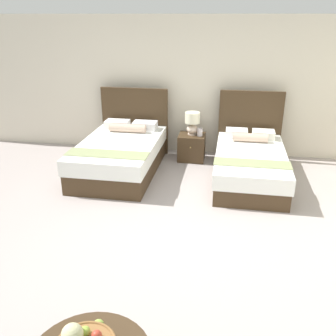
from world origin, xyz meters
name	(u,v)px	position (x,y,z in m)	size (l,w,h in m)	color
ground_plane	(163,240)	(0.00, 0.00, -0.01)	(10.36, 10.16, 0.02)	#A29793
wall_back	(193,86)	(0.00, 3.28, 1.28)	(10.36, 0.12, 2.56)	beige
bed_near_window	(121,153)	(-1.09, 2.03, 0.32)	(1.30, 2.17, 1.27)	#3E2D1A
bed_near_corner	(250,162)	(1.10, 2.04, 0.29)	(1.16, 2.14, 1.28)	#3E2D1A
nightstand	(192,147)	(0.06, 2.76, 0.24)	(0.49, 0.48, 0.49)	#3E2D1A
table_lamp	(192,122)	(0.06, 2.78, 0.73)	(0.27, 0.27, 0.42)	beige
vase	(200,132)	(0.21, 2.72, 0.56)	(0.10, 0.10, 0.14)	silver
loose_apple	(99,325)	(-0.14, -1.89, 0.49)	(0.08, 0.08, 0.08)	#8BAB42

